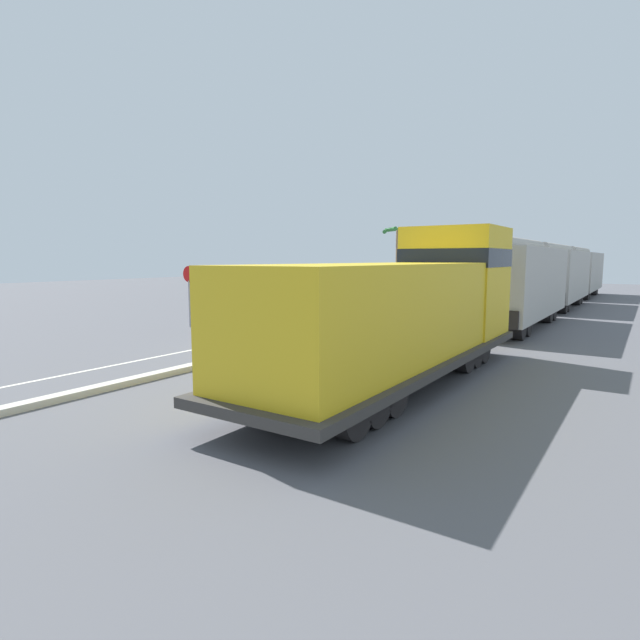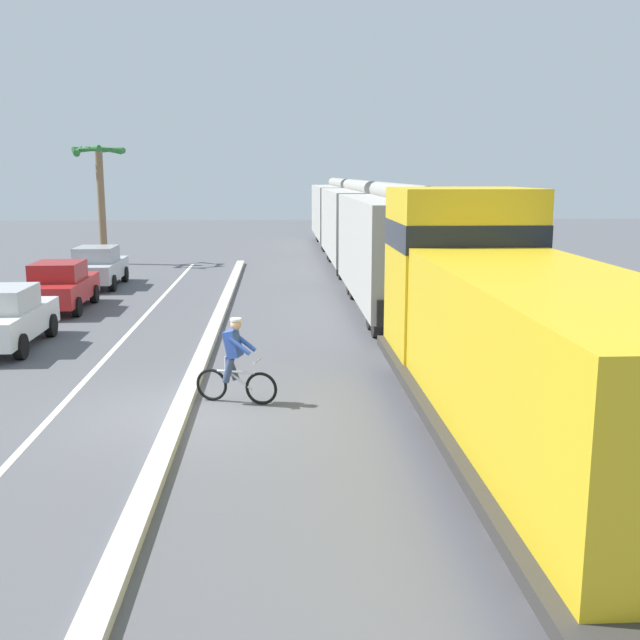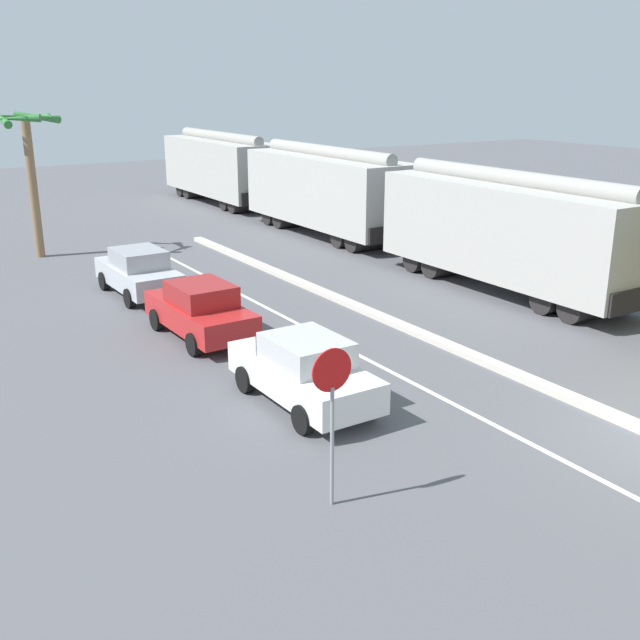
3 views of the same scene
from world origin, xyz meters
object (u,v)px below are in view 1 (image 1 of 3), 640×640
hopper_car_middle (556,276)px  parked_car_silver (369,293)px  palm_tree_near (398,243)px  parked_car_white (272,305)px  stop_sign (189,284)px  locomotive (410,312)px  parked_car_red (328,298)px  hopper_car_lead (516,283)px  hopper_car_trailing (578,272)px  cyclist (317,325)px

hopper_car_middle → parked_car_silver: bearing=-154.2°
palm_tree_near → parked_car_white: bearing=-85.1°
parked_car_silver → stop_sign: bearing=-96.6°
locomotive → hopper_car_middle: 23.76m
parked_car_red → stop_sign: 9.65m
hopper_car_lead → hopper_car_trailing: size_ratio=1.00×
hopper_car_middle → palm_tree_near: size_ratio=1.76×
hopper_car_trailing → parked_car_silver: 20.28m
hopper_car_lead → parked_car_silver: 12.77m
parked_car_red → hopper_car_trailing: bearing=63.5°
cyclist → stop_sign: (-8.07, 1.22, 1.21)m
locomotive → hopper_car_middle: bearing=90.0°
hopper_car_middle → palm_tree_near: palm_tree_near is taller
parked_car_red → parked_car_silver: size_ratio=1.00×
locomotive → parked_car_silver: bearing=121.0°
hopper_car_lead → hopper_car_trailing: (0.00, 23.20, 0.00)m
parked_car_white → parked_car_red: bearing=91.0°
palm_tree_near → locomotive: bearing=-64.4°
hopper_car_trailing → cyclist: 33.19m
hopper_car_lead → cyclist: (-4.70, -9.63, -1.26)m
hopper_car_trailing → palm_tree_near: palm_tree_near is taller
parked_car_silver → stop_sign: 14.81m
hopper_car_middle → hopper_car_lead: bearing=-90.0°
hopper_car_lead → stop_sign: (-12.77, -8.41, -0.05)m
parked_car_silver → stop_sign: stop_sign is taller
hopper_car_trailing → parked_car_silver: hopper_car_trailing is taller
parked_car_white → cyclist: cyclist is taller
hopper_car_middle → cyclist: size_ratio=6.18×
hopper_car_trailing → palm_tree_near: bearing=-144.1°
hopper_car_trailing → parked_car_red: bearing=-116.5°
hopper_car_middle → hopper_car_trailing: 11.60m
locomotive → cyclist: (-4.70, 2.53, -0.98)m
hopper_car_lead → cyclist: 10.79m
parked_car_silver → palm_tree_near: palm_tree_near is taller
cyclist → stop_sign: bearing=171.4°
locomotive → cyclist: locomotive is taller
locomotive → hopper_car_trailing: size_ratio=1.10×
parked_car_red → parked_car_silver: 5.23m
hopper_car_lead → cyclist: bearing=-116.0°
hopper_car_middle → parked_car_red: bearing=-136.3°
hopper_car_middle → parked_car_red: (-11.08, -10.58, -1.26)m
hopper_car_trailing → locomotive: bearing=-90.0°
parked_car_silver → cyclist: cyclist is taller
hopper_car_lead → parked_car_white: hopper_car_lead is taller
hopper_car_middle → locomotive: bearing=-90.0°
hopper_car_trailing → cyclist: bearing=-98.2°
parked_car_white → locomotive: bearing=-34.8°
hopper_car_trailing → hopper_car_lead: bearing=-90.0°
parked_car_white → cyclist: 8.09m
parked_car_red → cyclist: (6.37, -10.65, 0.00)m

